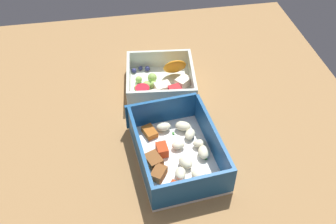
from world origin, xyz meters
TOP-DOWN VIEW (x-y plane):
  - table_surface at (0.00, 0.00)cm, footprint 80.00×80.00cm
  - pasta_container at (-11.33, -1.30)cm, footprint 20.24×15.37cm
  - fruit_bowl at (8.39, -1.63)cm, footprint 15.40×15.35cm

SIDE VIEW (x-z plane):
  - table_surface at x=0.00cm, z-range 0.00..2.00cm
  - fruit_bowl at x=8.39cm, z-range 0.80..6.57cm
  - pasta_container at x=-11.33cm, z-range 0.86..6.92cm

